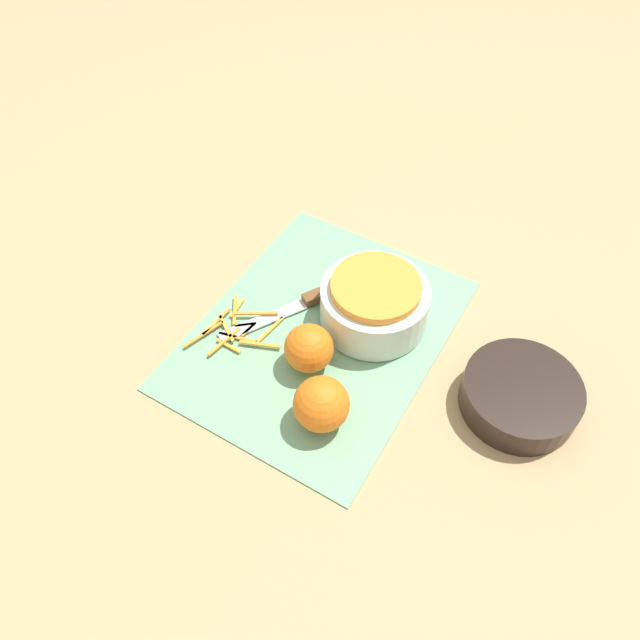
# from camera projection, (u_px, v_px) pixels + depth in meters

# --- Properties ---
(ground_plane) EXTENTS (4.00, 4.00, 0.00)m
(ground_plane) POSITION_uv_depth(u_px,v_px,m) (320.00, 334.00, 1.01)
(ground_plane) COLOR tan
(cutting_board) EXTENTS (0.47, 0.36, 0.01)m
(cutting_board) POSITION_uv_depth(u_px,v_px,m) (320.00, 333.00, 1.00)
(cutting_board) COLOR #75AD84
(cutting_board) RESTS_ON ground_plane
(bowl_speckled) EXTENTS (0.17, 0.17, 0.08)m
(bowl_speckled) POSITION_uv_depth(u_px,v_px,m) (374.00, 302.00, 0.99)
(bowl_speckled) COLOR silver
(bowl_speckled) RESTS_ON cutting_board
(bowl_dark) EXTENTS (0.17, 0.17, 0.05)m
(bowl_dark) POSITION_uv_depth(u_px,v_px,m) (520.00, 395.00, 0.90)
(bowl_dark) COLOR black
(bowl_dark) RESTS_ON ground_plane
(knife) EXTENTS (0.23, 0.15, 0.02)m
(knife) POSITION_uv_depth(u_px,v_px,m) (316.00, 297.00, 1.04)
(knife) COLOR brown
(knife) RESTS_ON cutting_board
(orange_left) EXTENTS (0.08, 0.08, 0.08)m
(orange_left) POSITION_uv_depth(u_px,v_px,m) (309.00, 348.00, 0.93)
(orange_left) COLOR orange
(orange_left) RESTS_ON cutting_board
(orange_right) EXTENTS (0.08, 0.08, 0.08)m
(orange_right) POSITION_uv_depth(u_px,v_px,m) (321.00, 404.00, 0.87)
(orange_right) COLOR orange
(orange_right) RESTS_ON cutting_board
(peel_pile) EXTENTS (0.13, 0.13, 0.01)m
(peel_pile) POSITION_uv_depth(u_px,v_px,m) (237.00, 328.00, 1.00)
(peel_pile) COLOR orange
(peel_pile) RESTS_ON cutting_board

